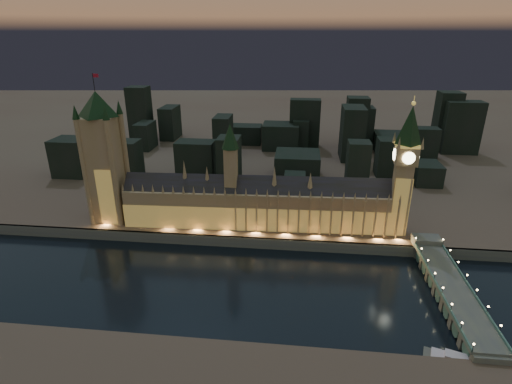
# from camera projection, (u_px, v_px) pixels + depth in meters

# --- Properties ---
(ground_plane) EXTENTS (2000.00, 2000.00, 0.00)m
(ground_plane) POSITION_uv_depth(u_px,v_px,m) (239.00, 280.00, 252.54)
(ground_plane) COLOR black
(ground_plane) RESTS_ON ground
(north_bank) EXTENTS (2000.00, 960.00, 8.00)m
(north_bank) POSITION_uv_depth(u_px,v_px,m) (281.00, 115.00, 730.27)
(north_bank) COLOR brown
(north_bank) RESTS_ON ground
(embankment_wall) EXTENTS (2000.00, 2.50, 8.00)m
(embankment_wall) POSITION_uv_depth(u_px,v_px,m) (247.00, 242.00, 288.83)
(embankment_wall) COLOR #494C50
(embankment_wall) RESTS_ON ground
(palace_of_westminster) EXTENTS (202.00, 27.48, 78.00)m
(palace_of_westminster) POSITION_uv_depth(u_px,v_px,m) (257.00, 203.00, 299.07)
(palace_of_westminster) COLOR olive
(palace_of_westminster) RESTS_ON north_bank
(victoria_tower) EXTENTS (31.68, 31.68, 110.98)m
(victoria_tower) POSITION_uv_depth(u_px,v_px,m) (104.00, 151.00, 297.12)
(victoria_tower) COLOR olive
(victoria_tower) RESTS_ON north_bank
(elizabeth_tower) EXTENTS (18.00, 18.00, 99.27)m
(elizabeth_tower) POSITION_uv_depth(u_px,v_px,m) (405.00, 161.00, 275.07)
(elizabeth_tower) COLOR olive
(elizabeth_tower) RESTS_ON north_bank
(westminster_bridge) EXTENTS (18.86, 113.00, 15.90)m
(westminster_bridge) POSITION_uv_depth(u_px,v_px,m) (449.00, 288.00, 234.48)
(westminster_bridge) COLOR #494C50
(westminster_bridge) RESTS_ON ground
(river_boat) EXTENTS (39.88, 21.08, 4.50)m
(river_boat) POSITION_uv_depth(u_px,v_px,m) (468.00, 364.00, 186.69)
(river_boat) COLOR #494C50
(river_boat) RESTS_ON ground
(city_backdrop) EXTENTS (480.31, 215.63, 71.20)m
(city_backdrop) POSITION_uv_depth(u_px,v_px,m) (301.00, 137.00, 466.51)
(city_backdrop) COLOR black
(city_backdrop) RESTS_ON north_bank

